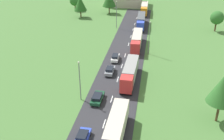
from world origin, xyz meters
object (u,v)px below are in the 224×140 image
lamppost_second (80,79)px  tree_oak (75,1)px  lamppost_fourth (116,13)px  truck_second (130,72)px  tree_pine (80,4)px  car_fourth (110,70)px  truck_fifth (144,8)px  tree_birch (223,88)px  car_second (83,137)px  lamppost_third (149,36)px  truck_third (137,40)px  car_third (97,98)px  truck_lead (115,130)px  car_fifth (115,58)px  truck_fourth (141,20)px  tree_elm (217,18)px

lamppost_second → tree_oak: lamppost_second is taller
lamppost_fourth → truck_second: bearing=-76.8°
lamppost_fourth → tree_pine: bearing=145.3°
tree_pine → tree_oak: bearing=117.6°
car_fourth → lamppost_second: lamppost_second is taller
tree_pine → truck_fifth: bearing=22.9°
tree_birch → tree_pine: bearing=124.5°
car_second → lamppost_third: lamppost_third is taller
truck_fifth → truck_third: bearing=-89.9°
truck_third → car_third: size_ratio=2.92×
truck_third → lamppost_fourth: (-8.23, 16.13, 2.96)m
truck_lead → tree_birch: (16.14, 7.84, 4.26)m
tree_oak → lamppost_fourth: bearing=-45.2°
truck_lead → car_second: bearing=-171.3°
car_second → car_fifth: (0.35, 29.61, 0.06)m
car_second → tree_oak: 80.50m
tree_oak → tree_pine: size_ratio=0.77×
truck_second → tree_oak: size_ratio=2.06×
truck_fourth → tree_birch: (16.34, -50.45, 4.28)m
lamppost_second → lamppost_third: size_ratio=0.91×
truck_lead → truck_fifth: truck_lead is taller
car_fifth → truck_third: bearing=66.0°
truck_lead → car_fifth: bearing=98.9°
truck_second → car_fourth: (-4.79, 2.52, -1.25)m
car_third → lamppost_second: (-3.27, 0.12, 3.69)m
car_second → lamppost_third: (8.29, 35.47, 4.07)m
truck_fifth → tree_elm: (24.27, -18.66, 2.39)m
car_fourth → tree_oak: tree_oak is taller
truck_lead → tree_pine: tree_pine is taller
car_fourth → tree_birch: 25.56m
truck_third → car_second: truck_third is taller
lamppost_fourth → tree_elm: (32.46, 2.01, -0.57)m
truck_third → car_fifth: (-4.49, -10.08, -1.23)m
tree_oak → tree_elm: size_ratio=0.92×
truck_fifth → lamppost_second: 65.96m
truck_second → tree_elm: bearing=57.7°
car_third → tree_birch: size_ratio=0.51×
lamppost_third → tree_birch: tree_birch is taller
car_fifth → tree_birch: bearing=-45.5°
truck_third → truck_fifth: (-0.04, 36.80, -0.00)m
car_fifth → lamppost_third: 10.65m
tree_oak → tree_elm: 56.49m
truck_third → tree_birch: bearing=-62.5°
lamppost_fourth → tree_oak: lamppost_fourth is taller
car_third → car_fourth: 11.44m
car_second → tree_birch: bearing=22.2°
truck_second → car_third: size_ratio=2.74×
car_second → car_fourth: size_ratio=0.92×
lamppost_third → truck_third: bearing=129.2°
truck_fifth → car_fifth: bearing=-95.4°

